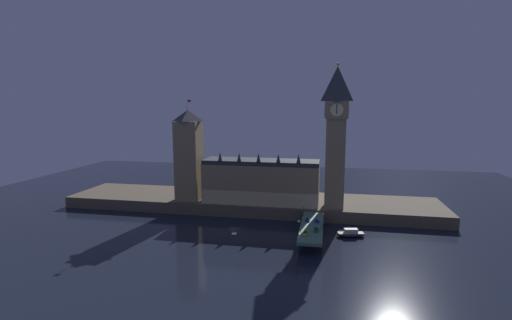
# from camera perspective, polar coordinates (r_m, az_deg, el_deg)

# --- Properties ---
(ground_plane) EXTENTS (400.00, 400.00, 0.00)m
(ground_plane) POSITION_cam_1_polar(r_m,az_deg,el_deg) (189.77, -3.36, -10.50)
(ground_plane) COLOR black
(embankment) EXTENTS (220.00, 42.00, 6.54)m
(embankment) POSITION_cam_1_polar(r_m,az_deg,el_deg) (225.18, -0.89, -6.58)
(embankment) COLOR brown
(embankment) RESTS_ON ground_plane
(parliament_hall) EXTENTS (65.13, 19.12, 29.27)m
(parliament_hall) POSITION_cam_1_polar(r_m,az_deg,el_deg) (211.37, 0.78, -3.27)
(parliament_hall) COLOR #8E7A56
(parliament_hall) RESTS_ON embankment
(clock_tower) EXTENTS (12.42, 12.53, 76.69)m
(clock_tower) POSITION_cam_1_polar(r_m,az_deg,el_deg) (200.94, 12.18, 4.13)
(clock_tower) COLOR #8E7A56
(clock_tower) RESTS_ON embankment
(victoria_tower) EXTENTS (13.77, 13.77, 58.35)m
(victoria_tower) POSITION_cam_1_polar(r_m,az_deg,el_deg) (218.98, -10.29, 0.75)
(victoria_tower) COLOR #8E7A56
(victoria_tower) RESTS_ON embankment
(bridge) EXTENTS (10.47, 46.00, 5.73)m
(bridge) POSITION_cam_1_polar(r_m,az_deg,el_deg) (178.32, 8.58, -10.39)
(bridge) COLOR #4C7560
(bridge) RESTS_ON ground_plane
(car_northbound_lead) EXTENTS (2.05, 3.83, 1.42)m
(car_northbound_lead) POSITION_cam_1_polar(r_m,az_deg,el_deg) (183.85, 7.96, -9.10)
(car_northbound_lead) COLOR navy
(car_northbound_lead) RESTS_ON bridge
(car_northbound_trail) EXTENTS (1.85, 4.29, 1.48)m
(car_northbound_trail) POSITION_cam_1_polar(r_m,az_deg,el_deg) (165.16, 7.57, -11.12)
(car_northbound_trail) COLOR yellow
(car_northbound_trail) RESTS_ON bridge
(car_southbound_lead) EXTENTS (1.99, 4.38, 1.48)m
(car_southbound_lead) POSITION_cam_1_polar(r_m,az_deg,el_deg) (170.56, 9.27, -10.52)
(car_southbound_lead) COLOR #235633
(car_southbound_lead) RESTS_ON bridge
(car_southbound_trail) EXTENTS (2.03, 4.24, 1.37)m
(car_southbound_trail) POSITION_cam_1_polar(r_m,az_deg,el_deg) (183.15, 9.40, -9.21)
(car_southbound_trail) COLOR navy
(car_southbound_trail) RESTS_ON bridge
(pedestrian_near_rail) EXTENTS (0.38, 0.38, 1.58)m
(pedestrian_near_rail) POSITION_cam_1_polar(r_m,az_deg,el_deg) (169.31, 6.87, -10.56)
(pedestrian_near_rail) COLOR black
(pedestrian_near_rail) RESTS_ON bridge
(pedestrian_mid_walk) EXTENTS (0.38, 0.38, 1.66)m
(pedestrian_mid_walk) POSITION_cam_1_polar(r_m,az_deg,el_deg) (174.00, 10.08, -10.09)
(pedestrian_mid_walk) COLOR black
(pedestrian_mid_walk) RESTS_ON bridge
(street_lamp_near) EXTENTS (1.34, 0.60, 6.81)m
(street_lamp_near) POSITION_cam_1_polar(r_m,az_deg,el_deg) (162.83, 6.60, -10.06)
(street_lamp_near) COLOR #2D3333
(street_lamp_near) RESTS_ON bridge
(street_lamp_mid) EXTENTS (1.34, 0.60, 6.37)m
(street_lamp_mid) POSITION_cam_1_polar(r_m,az_deg,el_deg) (176.54, 10.26, -8.76)
(street_lamp_mid) COLOR #2D3333
(street_lamp_mid) RESTS_ON bridge
(street_lamp_far) EXTENTS (1.34, 0.60, 6.23)m
(street_lamp_far) POSITION_cam_1_polar(r_m,az_deg,el_deg) (191.03, 7.30, -7.40)
(street_lamp_far) COLOR #2D3333
(street_lamp_far) RESTS_ON bridge
(boat_downstream) EXTENTS (14.31, 7.23, 3.86)m
(boat_downstream) POSITION_cam_1_polar(r_m,az_deg,el_deg) (183.70, 14.38, -10.94)
(boat_downstream) COLOR #28282D
(boat_downstream) RESTS_ON ground_plane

